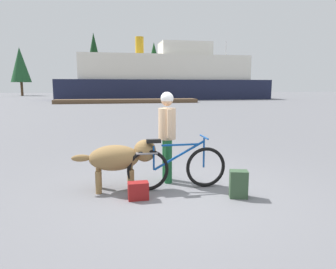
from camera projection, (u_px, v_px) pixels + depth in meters
The scene contains 13 objects.
ground_plane at pixel (180, 194), 5.11m from camera, with size 160.00×160.00×0.00m, color slate.
bicycle at pixel (177, 167), 5.32m from camera, with size 1.74×0.44×0.91m.
person_cyclist at pixel (167, 129), 5.65m from camera, with size 0.32×0.53×1.67m.
dog at pixel (120, 157), 5.25m from camera, with size 1.42×0.51×0.86m.
backpack at pixel (239, 184), 4.92m from camera, with size 0.28×0.20×0.44m, color #334C33.
handbag_pannier at pixel (138, 191), 4.84m from camera, with size 0.32×0.18×0.28m, color maroon.
dock_pier at pixel (127, 101), 32.62m from camera, with size 14.88×2.27×0.40m, color brown.
ferry_boat at pixel (165, 78), 41.97m from camera, with size 27.98×7.25×8.18m.
sailboat_moored at pixel (224, 95), 43.01m from camera, with size 6.25×1.75×7.87m.
pine_tree_far_left at pixel (20, 65), 56.48m from camera, with size 3.60×3.60×8.79m.
pine_tree_center at pixel (94, 57), 60.13m from camera, with size 3.87×3.87×12.03m.
pine_tree_far_right at pixel (192, 67), 63.44m from camera, with size 2.92×2.92×9.31m.
pine_tree_mid_back at pixel (154, 61), 68.01m from camera, with size 4.03×4.03×11.27m.
Camera 1 is at (-1.15, -4.76, 1.77)m, focal length 32.88 mm.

